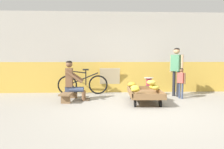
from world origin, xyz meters
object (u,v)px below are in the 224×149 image
weighing_scale (149,82)px  bicycle_near_left (83,84)px  customer_child (181,80)px  customer_adult (176,66)px  shopping_bag (150,95)px  low_bench (70,94)px  plastic_crate (149,91)px  sign_board (110,80)px  vendor_seated (73,81)px  banana_cart (145,94)px

weighing_scale → bicycle_near_left: bearing=170.4°
bicycle_near_left → customer_child: bearing=-15.9°
customer_adult → shopping_bag: size_ratio=6.38×
low_bench → plastic_crate: size_ratio=3.14×
sign_board → customer_child: 2.42m
plastic_crate → weighing_scale: weighing_scale is taller
vendor_seated → bicycle_near_left: size_ratio=0.69×
vendor_seated → banana_cart: bearing=-10.2°
low_bench → plastic_crate: bearing=14.8°
weighing_scale → customer_adult: size_ratio=0.20×
banana_cart → vendor_seated: (-2.00, 0.36, 0.33)m
customer_adult → bicycle_near_left: bearing=171.3°
weighing_scale → shopping_bag: bearing=-96.6°
weighing_scale → sign_board: (-1.23, 0.72, -0.02)m
banana_cart → low_bench: bearing=170.3°
vendor_seated → sign_board: size_ratio=1.31×
vendor_seated → shopping_bag: vendor_seated is taller
low_bench → sign_board: size_ratio=1.30×
weighing_scale → bicycle_near_left: bicycle_near_left is taller
vendor_seated → bicycle_near_left: 1.04m
low_bench → shopping_bag: (2.36, 0.12, -0.08)m
weighing_scale → bicycle_near_left: 2.18m
banana_cart → shopping_bag: banana_cart is taller
banana_cart → weighing_scale: (0.33, 1.00, 0.21)m
vendor_seated → low_bench: bearing=-178.9°
bicycle_near_left → sign_board: bearing=21.2°
weighing_scale → customer_child: size_ratio=0.33×
plastic_crate → weighing_scale: (0.00, -0.00, 0.30)m
weighing_scale → sign_board: sign_board is taller
banana_cart → plastic_crate: 1.06m
plastic_crate → customer_child: 1.08m
banana_cart → low_bench: (-2.09, 0.36, -0.04)m
banana_cart → plastic_crate: bearing=71.6°
banana_cart → customer_adult: 1.65m
weighing_scale → customer_adult: customer_adult is taller
plastic_crate → customer_adult: 1.17m
low_bench → weighing_scale: bearing=14.8°
plastic_crate → customer_child: bearing=-29.8°
banana_cart → bicycle_near_left: bicycle_near_left is taller
vendor_seated → bicycle_near_left: bearing=79.0°
low_bench → shopping_bag: size_ratio=4.70×
customer_adult → customer_child: customer_adult is taller
bicycle_near_left → shopping_bag: (2.08, -0.89, -0.23)m
plastic_crate → customer_adult: (0.85, -0.10, 0.80)m
banana_cart → shopping_bag: size_ratio=6.14×
banana_cart → shopping_bag: (0.27, 0.47, -0.12)m
low_bench → customer_child: 3.32m
low_bench → customer_adult: size_ratio=0.74×
plastic_crate → vendor_seated: bearing=-164.7°
banana_cart → weighing_scale: size_ratio=4.91×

